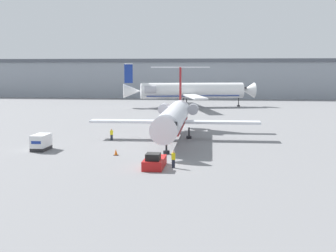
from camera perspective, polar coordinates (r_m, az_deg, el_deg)
ground_plane at (r=49.92m, az=-1.15°, el=-5.01°), size 600.00×600.00×0.00m
terminal_building at (r=168.54m, az=4.33°, el=5.84°), size 180.00×16.80×13.62m
airplane_main at (r=68.61m, az=0.76°, el=1.15°), size 25.14×30.22×10.70m
pushback_tug at (r=49.49m, az=-1.66°, el=-4.39°), size 2.06×4.68×1.70m
luggage_cart at (r=61.97m, az=-15.21°, el=-1.93°), size 1.76×3.33×2.04m
worker_near_tug at (r=49.26m, az=0.67°, el=-4.02°), size 0.40×0.26×1.84m
worker_by_wing at (r=68.42m, az=-6.89°, el=-1.01°), size 0.40×0.24×1.69m
traffic_cone_left at (r=56.75m, az=-6.37°, el=-3.19°), size 0.56×0.56×0.79m
airplane_parked_far_left at (r=125.84m, az=2.62°, el=4.32°), size 35.68×38.78×11.61m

